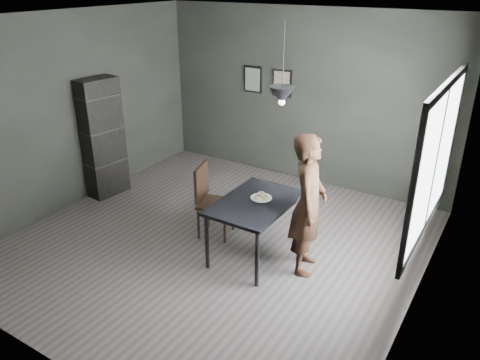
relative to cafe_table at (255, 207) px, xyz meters
The scene contains 13 objects.
ground 0.90m from the cafe_table, behind, with size 5.00×5.00×0.00m, color #36302E.
back_wall 2.67m from the cafe_table, 103.50° to the left, with size 5.00×0.10×2.80m, color black.
ceiling 2.21m from the cafe_table, behind, with size 5.00×5.00×0.02m.
window_assembly 2.10m from the cafe_table, ahead, with size 0.04×1.96×1.56m.
cafe_table is the anchor object (origin of this frame).
white_plate 0.13m from the cafe_table, 75.05° to the left, with size 0.23×0.23×0.01m, color white.
donut_pile 0.15m from the cafe_table, 75.05° to the left, with size 0.16×0.17×0.08m.
woman 0.67m from the cafe_table, ahead, with size 0.62×0.41×1.69m, color black.
wood_chair 0.80m from the cafe_table, 169.77° to the left, with size 0.52×0.52×0.98m.
shelf_unit 2.95m from the cafe_table, behind, with size 0.35×0.61×1.84m, color black.
pendant_lamp 1.41m from the cafe_table, 21.80° to the left, with size 0.28×0.28×0.86m.
framed_print_left 3.03m from the cafe_table, 121.30° to the left, with size 0.34×0.04×0.44m.
framed_print_right 2.80m from the cafe_table, 111.06° to the left, with size 0.34×0.04×0.44m.
Camera 1 is at (3.09, -4.34, 3.25)m, focal length 35.00 mm.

